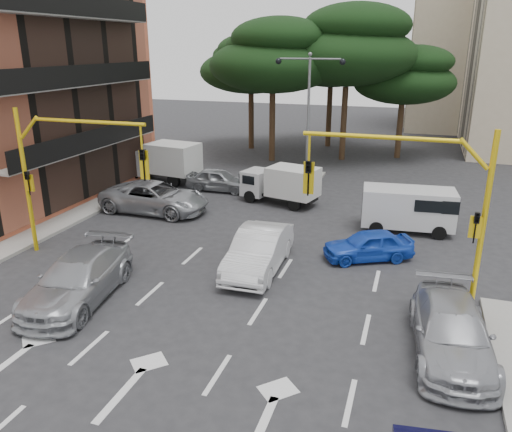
# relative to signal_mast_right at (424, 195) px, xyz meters

# --- Properties ---
(ground) EXTENTS (120.00, 120.00, 0.00)m
(ground) POSITION_rel_signal_mast_right_xyz_m (-6.80, -1.99, -3.88)
(ground) COLOR #28282B
(ground) RESTS_ON ground
(median_strip) EXTENTS (1.40, 6.00, 0.15)m
(median_strip) POSITION_rel_signal_mast_right_xyz_m (-6.80, 14.01, -3.81)
(median_strip) COLOR gray
(median_strip) RESTS_ON ground
(apartment_beige_far) EXTENTS (16.20, 12.15, 16.70)m
(apartment_beige_far) POSITION_rel_signal_mast_right_xyz_m (6.15, 42.01, 4.47)
(apartment_beige_far) COLOR beige
(apartment_beige_far) RESTS_ON ground
(pine_left_near) EXTENTS (9.15, 9.15, 10.23)m
(pine_left_near) POSITION_rel_signal_mast_right_xyz_m (-10.75, 19.96, 3.72)
(pine_left_near) COLOR #382616
(pine_left_near) RESTS_ON ground
(pine_center) EXTENTS (9.98, 9.98, 11.16)m
(pine_center) POSITION_rel_signal_mast_right_xyz_m (-5.75, 21.96, 4.41)
(pine_center) COLOR #382616
(pine_center) RESTS_ON ground
(pine_left_far) EXTENTS (8.32, 8.32, 9.30)m
(pine_left_far) POSITION_rel_signal_mast_right_xyz_m (-13.75, 23.96, 3.03)
(pine_left_far) COLOR #382616
(pine_left_far) RESTS_ON ground
(pine_right) EXTENTS (7.49, 7.49, 8.37)m
(pine_right) POSITION_rel_signal_mast_right_xyz_m (-1.75, 23.96, 2.33)
(pine_right) COLOR #382616
(pine_right) RESTS_ON ground
(pine_back) EXTENTS (9.15, 9.15, 10.23)m
(pine_back) POSITION_rel_signal_mast_right_xyz_m (-7.75, 26.96, 3.72)
(pine_back) COLOR #382616
(pine_back) RESTS_ON ground
(signal_mast_right) EXTENTS (5.79, 0.37, 6.00)m
(signal_mast_right) POSITION_rel_signal_mast_right_xyz_m (0.00, 0.00, 0.00)
(signal_mast_right) COLOR yellow
(signal_mast_right) RESTS_ON ground
(signal_mast_left) EXTENTS (5.79, 0.37, 6.00)m
(signal_mast_left) POSITION_rel_signal_mast_right_xyz_m (-13.61, 0.00, 0.00)
(signal_mast_left) COLOR yellow
(signal_mast_left) RESTS_ON ground
(street_lamp_center) EXTENTS (4.16, 0.36, 7.77)m
(street_lamp_center) POSITION_rel_signal_mast_right_xyz_m (-6.80, 14.01, 1.54)
(street_lamp_center) COLOR slate
(street_lamp_center) RESTS_ON median_strip
(car_white_hatch) EXTENTS (1.84, 4.92, 1.61)m
(car_white_hatch) POSITION_rel_signal_mast_right_xyz_m (-5.78, 1.10, -3.08)
(car_white_hatch) COLOR silver
(car_white_hatch) RESTS_ON ground
(car_blue_compact) EXTENTS (3.88, 2.93, 1.23)m
(car_blue_compact) POSITION_rel_signal_mast_right_xyz_m (-1.86, 3.44, -3.27)
(car_blue_compact) COLOR blue
(car_blue_compact) RESTS_ON ground
(car_silver_wagon) EXTENTS (2.92, 5.63, 1.56)m
(car_silver_wagon) POSITION_rel_signal_mast_right_xyz_m (-10.87, -3.12, -3.10)
(car_silver_wagon) COLOR #9D9FA5
(car_silver_wagon) RESTS_ON ground
(car_silver_cross_a) EXTENTS (5.72, 2.73, 1.57)m
(car_silver_cross_a) POSITION_rel_signal_mast_right_xyz_m (-13.12, 6.21, -3.10)
(car_silver_cross_a) COLOR #999CA1
(car_silver_cross_a) RESTS_ON ground
(car_silver_cross_b) EXTENTS (3.95, 1.65, 1.33)m
(car_silver_cross_b) POSITION_rel_signal_mast_right_xyz_m (-11.47, 11.01, -3.22)
(car_silver_cross_b) COLOR gray
(car_silver_cross_b) RESTS_ON ground
(car_silver_parked) EXTENTS (2.49, 5.20, 1.46)m
(car_silver_parked) POSITION_rel_signal_mast_right_xyz_m (1.06, -2.57, -3.15)
(car_silver_parked) COLOR #9E9FA5
(car_silver_parked) RESTS_ON ground
(van_white) EXTENTS (4.30, 2.25, 2.07)m
(van_white) POSITION_rel_signal_mast_right_xyz_m (-0.50, 7.39, -2.85)
(van_white) COLOR silver
(van_white) RESTS_ON ground
(box_truck_a) EXTENTS (5.34, 2.83, 2.50)m
(box_truck_a) POSITION_rel_signal_mast_right_xyz_m (-15.80, 12.01, -2.63)
(box_truck_a) COLOR silver
(box_truck_a) RESTS_ON ground
(box_truck_b) EXTENTS (4.61, 2.78, 2.12)m
(box_truck_b) POSITION_rel_signal_mast_right_xyz_m (-7.29, 9.68, -2.83)
(box_truck_b) COLOR silver
(box_truck_b) RESTS_ON ground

